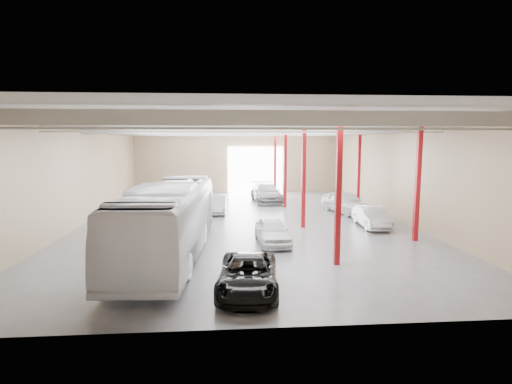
{
  "coord_description": "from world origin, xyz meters",
  "views": [
    {
      "loc": [
        -1.29,
        -27.49,
        5.71
      ],
      "look_at": [
        0.79,
        -0.66,
        2.2
      ],
      "focal_mm": 28.0,
      "sensor_mm": 36.0,
      "label": 1
    }
  ],
  "objects": [
    {
      "name": "depot_shell",
      "position": [
        0.13,
        0.48,
        4.98
      ],
      "size": [
        22.12,
        32.12,
        7.06
      ],
      "color": "#504F55",
      "rests_on": "ground"
    },
    {
      "name": "coach_bus",
      "position": [
        -4.04,
        -8.0,
        1.82
      ],
      "size": [
        3.81,
        13.22,
        3.64
      ],
      "primitive_type": "imported",
      "rotation": [
        0.0,
        0.0,
        -0.06
      ],
      "color": "silver",
      "rests_on": "ground"
    },
    {
      "name": "black_sedan",
      "position": [
        -0.47,
        -13.0,
        0.67
      ],
      "size": [
        2.63,
        4.97,
        1.33
      ],
      "primitive_type": "imported",
      "rotation": [
        0.0,
        0.0,
        -0.09
      ],
      "color": "black",
      "rests_on": "ground"
    },
    {
      "name": "car_row_a",
      "position": [
        1.29,
        -6.0,
        0.72
      ],
      "size": [
        1.86,
        4.27,
        1.43
      ],
      "primitive_type": "imported",
      "rotation": [
        0.0,
        0.0,
        0.04
      ],
      "color": "white",
      "rests_on": "ground"
    },
    {
      "name": "car_row_b",
      "position": [
        -2.0,
        3.73,
        0.7
      ],
      "size": [
        1.59,
        4.27,
        1.39
      ],
      "primitive_type": "imported",
      "rotation": [
        0.0,
        0.0,
        -0.03
      ],
      "color": "#A4A4A8",
      "rests_on": "ground"
    },
    {
      "name": "car_row_c",
      "position": [
        2.5,
        9.0,
        0.85
      ],
      "size": [
        2.83,
        6.01,
        1.69
      ],
      "primitive_type": "imported",
      "rotation": [
        0.0,
        0.0,
        0.08
      ],
      "color": "slate",
      "rests_on": "ground"
    },
    {
      "name": "car_right_near",
      "position": [
        8.3,
        -2.31,
        0.71
      ],
      "size": [
        1.65,
        4.34,
        1.41
      ],
      "primitive_type": "imported",
      "rotation": [
        0.0,
        0.0,
        -0.04
      ],
      "color": "#B6B5BA",
      "rests_on": "ground"
    },
    {
      "name": "car_right_far",
      "position": [
        8.16,
        2.89,
        0.85
      ],
      "size": [
        3.22,
        5.34,
        1.7
      ],
      "primitive_type": "imported",
      "rotation": [
        0.0,
        0.0,
        0.26
      ],
      "color": "silver",
      "rests_on": "ground"
    }
  ]
}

